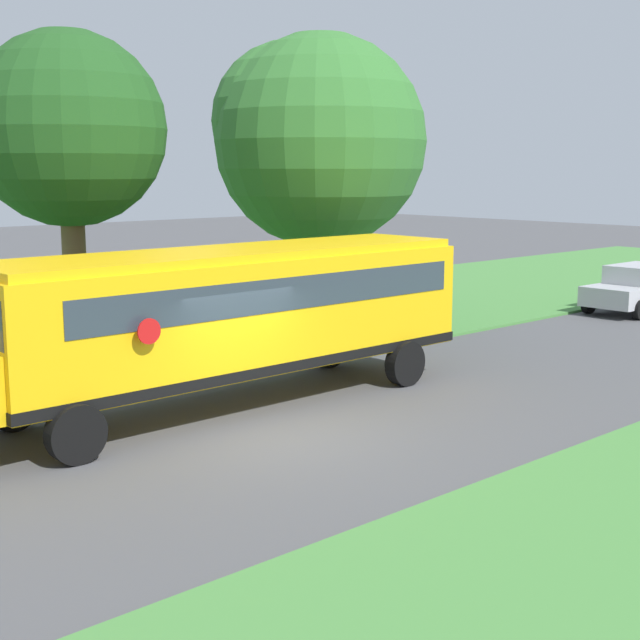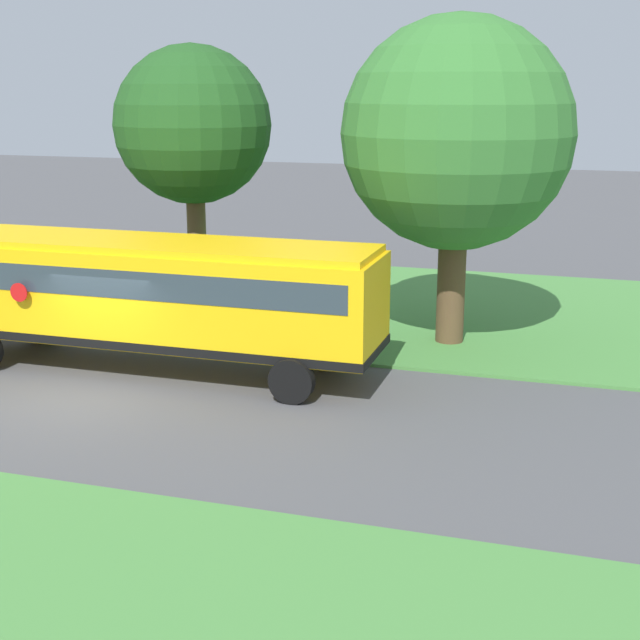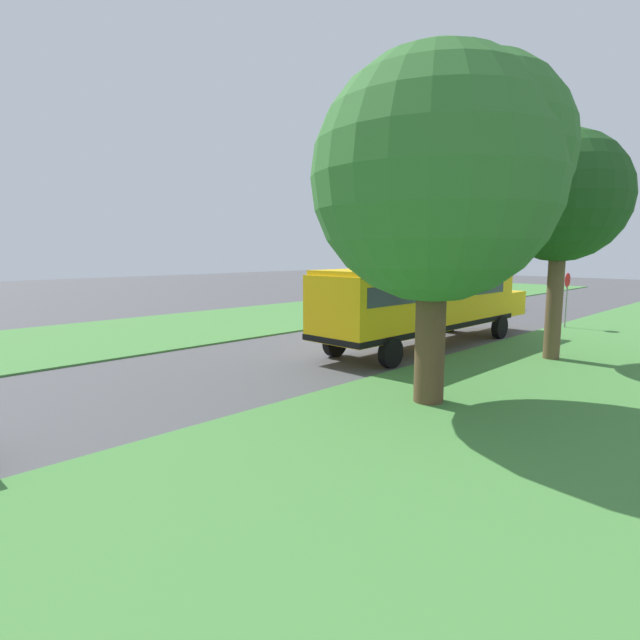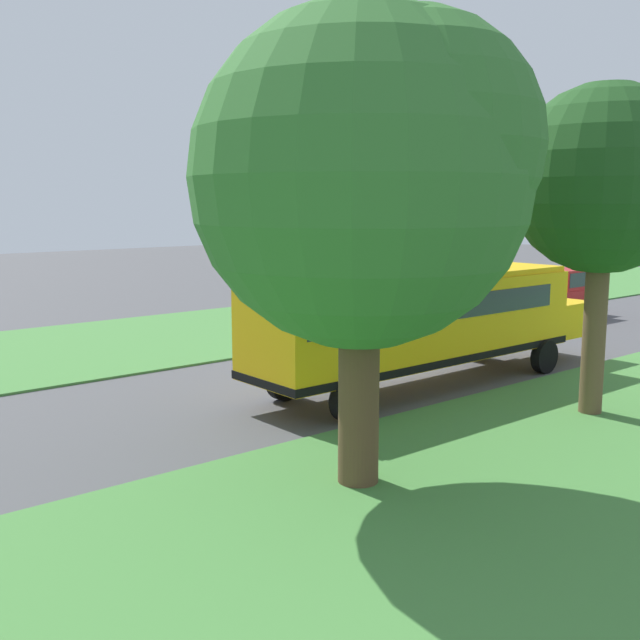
{
  "view_description": "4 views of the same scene",
  "coord_description": "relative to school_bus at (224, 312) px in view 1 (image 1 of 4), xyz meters",
  "views": [
    {
      "loc": [
        11.9,
        -9.74,
        4.73
      ],
      "look_at": [
        -2.52,
        3.34,
        1.42
      ],
      "focal_mm": 50.0,
      "sensor_mm": 36.0,
      "label": 1
    },
    {
      "loc": [
        16.17,
        10.47,
        6.66
      ],
      "look_at": [
        -2.1,
        4.85,
        1.61
      ],
      "focal_mm": 50.0,
      "sensor_mm": 36.0,
      "label": 2
    },
    {
      "loc": [
        -13.18,
        17.48,
        3.79
      ],
      "look_at": [
        0.04,
        4.22,
        1.2
      ],
      "focal_mm": 28.0,
      "sensor_mm": 36.0,
      "label": 3
    },
    {
      "loc": [
        -16.11,
        15.86,
        5.1
      ],
      "look_at": [
        0.07,
        2.41,
        1.75
      ],
      "focal_mm": 42.0,
      "sensor_mm": 36.0,
      "label": 4
    }
  ],
  "objects": [
    {
      "name": "oak_tree_beside_bus",
      "position": [
        -4.45,
        -0.9,
        3.68
      ],
      "size": [
        4.37,
        4.37,
        7.79
      ],
      "color": "brown",
      "rests_on": "ground"
    },
    {
      "name": "school_bus",
      "position": [
        0.0,
        0.0,
        0.0
      ],
      "size": [
        2.84,
        12.42,
        3.16
      ],
      "color": "yellow",
      "rests_on": "ground"
    },
    {
      "name": "grass_verge",
      "position": [
        -7.71,
        -0.57,
        -1.88
      ],
      "size": [
        12.0,
        80.0,
        0.08
      ],
      "primitive_type": "cube",
      "color": "#47843D",
      "rests_on": "ground"
    },
    {
      "name": "oak_tree_roadside_mid",
      "position": [
        -4.53,
        6.35,
        3.7
      ],
      "size": [
        5.85,
        5.85,
        8.42
      ],
      "color": "brown",
      "rests_on": "ground"
    },
    {
      "name": "ground_plane",
      "position": [
        2.29,
        -0.57,
        -1.92
      ],
      "size": [
        120.0,
        120.0,
        0.0
      ],
      "primitive_type": "plane",
      "color": "#4C4C4F"
    },
    {
      "name": "car_silver_nearest",
      "position": [
        -0.51,
        17.44,
        -1.05
      ],
      "size": [
        2.02,
        4.4,
        1.56
      ],
      "color": "#B7B7BC",
      "rests_on": "ground"
    }
  ]
}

